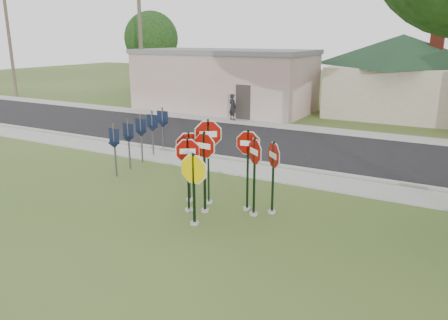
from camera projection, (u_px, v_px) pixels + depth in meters
The scene contains 20 objects.
ground at pixel (193, 228), 11.87m from camera, with size 120.00×120.00×0.00m, color #395520.
sidewalk_near at pixel (272, 174), 16.49m from camera, with size 60.00×1.60×0.06m, color #97978F.
road at pixel (310, 149), 20.28m from camera, with size 60.00×7.00×0.04m, color black.
sidewalk_far at pixel (335, 132), 23.89m from camera, with size 60.00×1.60×0.06m, color #97978F.
curb at pixel (282, 166), 17.32m from camera, with size 60.00×0.20×0.14m, color #97978F.
stop_sign_center at pixel (204, 161), 12.59m from camera, with size 1.01×0.24×2.53m.
stop_sign_yellow at pixel (194, 180), 11.76m from camera, with size 1.13×0.24×2.16m.
stop_sign_left at pixel (188, 166), 12.67m from camera, with size 0.84×0.54×2.35m.
stop_sign_right at pixel (254, 166), 12.35m from camera, with size 0.82×0.65×2.44m.
stop_sign_back_right at pixel (248, 160), 12.71m from camera, with size 0.96×0.24×2.56m.
stop_sign_back_left at pixel (208, 149), 13.18m from camera, with size 0.97×0.62×2.79m.
stop_sign_far_right at pixel (273, 168), 12.52m from camera, with size 0.77×0.72×2.29m.
stop_sign_far_left at pixel (189, 157), 13.49m from camera, with size 0.88×0.70×2.36m.
route_sign_row at pixel (141, 133), 17.85m from camera, with size 1.43×4.63×2.00m.
building_stucco at pixel (224, 79), 30.63m from camera, with size 12.20×6.20×4.20m.
building_house at pixel (401, 59), 28.45m from camera, with size 11.60×11.60×6.20m.
utility_pole_near at pixel (141, 38), 29.85m from camera, with size 2.20×0.26×9.50m.
utility_pole_far at pixel (10, 41), 36.46m from camera, with size 2.20×0.26×9.00m.
bg_tree_left at pixel (151, 39), 40.08m from camera, with size 4.90×4.90×7.35m.
pedestrian at pixel (233, 107), 26.88m from camera, with size 0.59×0.39×1.61m, color black.
Camera 1 is at (6.05, -9.13, 5.01)m, focal length 35.00 mm.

